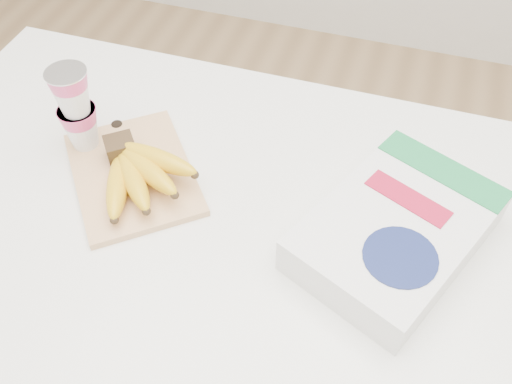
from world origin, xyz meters
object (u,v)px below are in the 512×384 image
at_px(bananas, 137,171).
at_px(cereal_box, 396,230).
at_px(table, 232,362).
at_px(cutting_board, 133,173).
at_px(yogurt_stack, 75,107).

bearing_deg(bananas, cereal_box, 1.55).
bearing_deg(cereal_box, table, -142.36).
xyz_separation_m(table, bananas, (-0.16, 0.05, 0.50)).
distance_m(table, cutting_board, 0.51).
bearing_deg(cereal_box, bananas, -154.41).
bearing_deg(cutting_board, bananas, -78.35).
xyz_separation_m(table, cereal_box, (0.25, 0.06, 0.49)).
height_order(cutting_board, yogurt_stack, yogurt_stack).
distance_m(table, bananas, 0.53).
distance_m(bananas, yogurt_stack, 0.15).
bearing_deg(yogurt_stack, cereal_box, -4.39).
height_order(cutting_board, cereal_box, cereal_box).
relative_size(table, cutting_board, 4.73).
bearing_deg(cereal_box, yogurt_stack, -160.35).
relative_size(table, yogurt_stack, 7.85).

